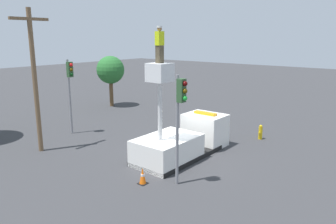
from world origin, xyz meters
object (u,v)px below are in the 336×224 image
object	(u,v)px
bucket_truck	(183,140)
utility_pole	(35,77)
fire_hydrant	(260,132)
tree_right_bg	(110,70)
traffic_cone_rear	(143,176)
worker	(160,45)
traffic_light_pole	(180,109)
traffic_light_across	(70,82)

from	to	relation	value
bucket_truck	utility_pole	distance (m)	9.01
fire_hydrant	tree_right_bg	size ratio (longest dim) A/B	0.20
fire_hydrant	traffic_cone_rear	bearing A→B (deg)	171.74
fire_hydrant	bucket_truck	bearing A→B (deg)	158.48
traffic_cone_rear	tree_right_bg	size ratio (longest dim) A/B	0.16
worker	utility_pole	size ratio (longest dim) A/B	0.22
fire_hydrant	traffic_light_pole	bearing A→B (deg)	179.67
worker	traffic_light_pole	bearing A→B (deg)	-119.04
tree_right_bg	worker	bearing A→B (deg)	-122.50
traffic_light_across	traffic_cone_rear	bearing A→B (deg)	-106.78
tree_right_bg	traffic_light_pole	bearing A→B (deg)	-122.04
traffic_light_across	utility_pole	distance (m)	3.65
worker	bucket_truck	bearing A→B (deg)	0.00
traffic_light_across	traffic_light_pole	bearing A→B (deg)	-99.63
tree_right_bg	utility_pole	bearing A→B (deg)	-150.21
bucket_truck	traffic_light_pole	xyz separation A→B (m)	(-3.16, -2.13, 2.62)
traffic_light_pole	fire_hydrant	size ratio (longest dim) A/B	5.16
traffic_light_pole	fire_hydrant	xyz separation A→B (m)	(8.70, -0.05, -3.05)
traffic_light_pole	traffic_cone_rear	xyz separation A→B (m)	(-0.97, 1.35, -3.15)
fire_hydrant	traffic_cone_rear	size ratio (longest dim) A/B	1.24
worker	utility_pole	xyz separation A→B (m)	(-2.66, 6.90, -1.81)
bucket_truck	traffic_cone_rear	distance (m)	4.24
worker	fire_hydrant	world-z (taller)	worker
worker	fire_hydrant	distance (m)	9.67
worker	utility_pole	distance (m)	7.62
worker	traffic_cone_rear	xyz separation A→B (m)	(-2.16, -0.78, -5.79)
traffic_light_across	utility_pole	xyz separation A→B (m)	(-3.26, -1.44, 0.76)
bucket_truck	utility_pole	xyz separation A→B (m)	(-4.64, 6.90, 3.46)
traffic_light_pole	utility_pole	distance (m)	9.19
traffic_light_across	tree_right_bg	bearing A→B (deg)	32.04
worker	traffic_light_across	size ratio (longest dim) A/B	0.34
bucket_truck	traffic_light_across	size ratio (longest dim) A/B	1.26
worker	traffic_light_pole	size ratio (longest dim) A/B	0.35
bucket_truck	traffic_light_pole	size ratio (longest dim) A/B	1.29
bucket_truck	utility_pole	world-z (taller)	utility_pole
utility_pole	traffic_cone_rear	bearing A→B (deg)	-86.22
fire_hydrant	traffic_light_across	bearing A→B (deg)	123.30
worker	tree_right_bg	xyz separation A→B (m)	(8.45, 13.26, -2.73)
fire_hydrant	utility_pole	bearing A→B (deg)	138.25
worker	tree_right_bg	distance (m)	15.96
bucket_truck	worker	world-z (taller)	worker
traffic_light_across	fire_hydrant	world-z (taller)	traffic_light_across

